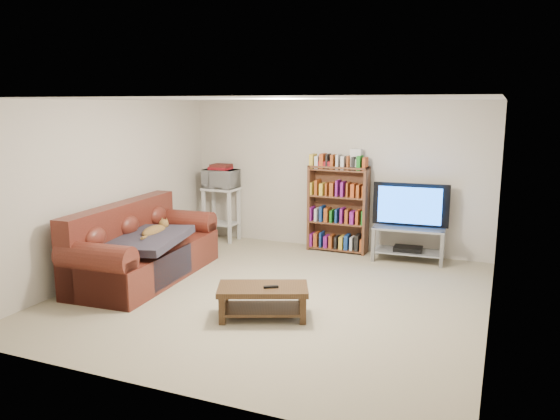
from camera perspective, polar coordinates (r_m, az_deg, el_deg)
The scene contains 19 objects.
floor at distance 6.90m, azimuth -0.51°, elevation -8.83°, with size 5.00×5.00×0.00m, color tan.
ceiling at distance 6.49m, azimuth -0.55°, elevation 11.52°, with size 5.00×5.00×0.00m, color white.
wall_back at distance 8.92m, azimuth 5.79°, elevation 3.60°, with size 5.00×5.00×0.00m, color beige.
wall_front at distance 4.46m, azimuth -13.27°, elevation -4.16°, with size 5.00×5.00×0.00m, color beige.
wall_left at distance 7.90m, azimuth -17.46°, elevation 2.19°, with size 5.00×5.00×0.00m, color beige.
wall_right at distance 6.08m, azimuth 21.69°, elevation -0.61°, with size 5.00×5.00×0.00m, color beige.
sofa at distance 7.72m, azimuth -14.38°, elevation -4.31°, with size 1.18×2.43×1.01m.
blanket at distance 7.43m, azimuth -13.89°, elevation -3.02°, with size 0.92×1.19×0.10m, color #2F2B36.
cat at distance 7.59m, azimuth -13.04°, elevation -2.22°, with size 0.26×0.65×0.19m, color brown, non-canonical shape.
coffee_table at distance 6.13m, azimuth -1.80°, elevation -8.97°, with size 1.11×0.84×0.36m.
remote at distance 6.04m, azimuth -0.95°, elevation -8.03°, with size 0.16×0.05×0.02m, color black.
tv_stand at distance 8.45m, azimuth 13.28°, elevation -2.89°, with size 1.08×0.54×0.53m.
television at distance 8.35m, azimuth 13.43°, elevation 0.42°, with size 1.13×0.15×0.65m, color black.
dvd_player at distance 8.49m, azimuth 13.23°, elevation -3.97°, with size 0.42×0.29×0.06m, color black.
bookshelf at distance 8.77m, azimuth 6.09°, elevation 0.24°, with size 0.96×0.31×1.38m.
shelf_clutter at distance 8.65m, azimuth 6.84°, elevation 5.24°, with size 0.70×0.22×0.28m.
microwave_stand at distance 9.50m, azimuth -6.15°, elevation 0.34°, with size 0.58×0.43×0.93m.
microwave at distance 9.42m, azimuth -6.22°, elevation 3.28°, with size 0.57×0.39×0.32m, color silver.
game_boxes at distance 9.40m, azimuth -6.24°, elevation 4.38°, with size 0.34×0.29×0.05m, color maroon.
Camera 1 is at (2.55, -5.97, 2.35)m, focal length 35.00 mm.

